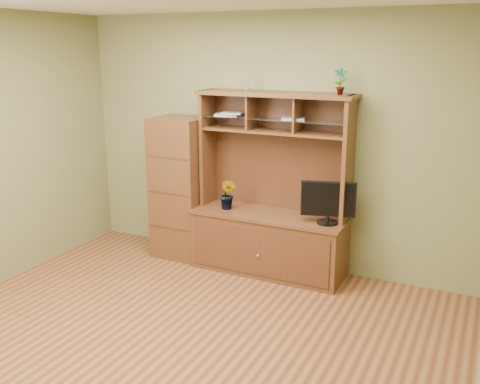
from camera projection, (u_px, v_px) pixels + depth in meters
The scene contains 8 objects.
room at pixel (167, 183), 4.00m from camera, with size 4.54×4.04×2.74m.
media_hutch at pixel (270, 224), 5.66m from camera, with size 1.66×0.61×1.90m.
monitor at pixel (328, 202), 5.22m from camera, with size 0.53×0.21×0.42m.
orchid_plant at pixel (228, 194), 5.70m from camera, with size 0.18×0.15×0.33m, color #2F511C.
top_plant at pixel (340, 81), 5.05m from camera, with size 0.13×0.09×0.25m, color #235C20.
reed_diffuser at pixel (246, 79), 5.47m from camera, with size 0.06×0.06×0.30m.
magazines at pixel (249, 115), 5.55m from camera, with size 1.03×0.25×0.04m.
side_cabinet at pixel (181, 188), 6.05m from camera, with size 0.57×0.52×1.59m.
Camera 1 is at (2.19, -3.24, 2.33)m, focal length 40.00 mm.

